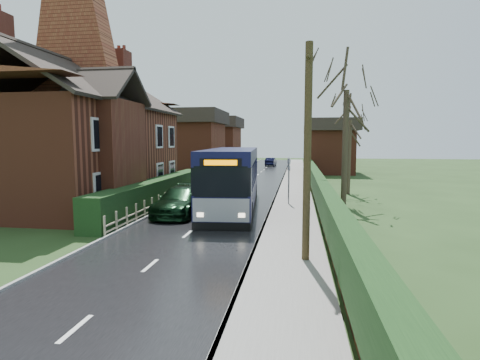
% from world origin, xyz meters
% --- Properties ---
extents(ground, '(140.00, 140.00, 0.00)m').
position_xyz_m(ground, '(0.00, 0.00, 0.00)').
color(ground, '#2C4B20').
rests_on(ground, ground).
extents(road, '(6.00, 100.00, 0.02)m').
position_xyz_m(road, '(0.00, 10.00, 0.01)').
color(road, black).
rests_on(road, ground).
extents(pavement, '(2.50, 100.00, 0.14)m').
position_xyz_m(pavement, '(4.25, 10.00, 0.07)').
color(pavement, slate).
rests_on(pavement, ground).
extents(kerb_right, '(0.12, 100.00, 0.14)m').
position_xyz_m(kerb_right, '(3.05, 10.00, 0.07)').
color(kerb_right, gray).
rests_on(kerb_right, ground).
extents(kerb_left, '(0.12, 100.00, 0.10)m').
position_xyz_m(kerb_left, '(-3.05, 10.00, 0.05)').
color(kerb_left, gray).
rests_on(kerb_left, ground).
extents(front_hedge, '(1.20, 16.00, 1.60)m').
position_xyz_m(front_hedge, '(-3.90, 5.00, 0.80)').
color(front_hedge, black).
rests_on(front_hedge, ground).
extents(picket_fence, '(0.10, 16.00, 0.90)m').
position_xyz_m(picket_fence, '(-3.15, 5.00, 0.45)').
color(picket_fence, tan).
rests_on(picket_fence, ground).
extents(right_wall_hedge, '(0.60, 50.00, 1.80)m').
position_xyz_m(right_wall_hedge, '(5.80, 10.00, 1.02)').
color(right_wall_hedge, brown).
rests_on(right_wall_hedge, ground).
extents(brick_house, '(9.30, 14.60, 10.30)m').
position_xyz_m(brick_house, '(-8.73, 4.78, 4.38)').
color(brick_house, brown).
rests_on(brick_house, ground).
extents(bus, '(3.52, 11.51, 3.44)m').
position_xyz_m(bus, '(0.80, 4.36, 1.71)').
color(bus, black).
rests_on(bus, ground).
extents(car_silver, '(1.64, 3.89, 1.31)m').
position_xyz_m(car_silver, '(-1.50, 10.14, 0.66)').
color(car_silver, '#B4B5B9').
rests_on(car_silver, ground).
extents(car_green, '(2.06, 5.06, 1.47)m').
position_xyz_m(car_green, '(-1.60, 2.15, 0.73)').
color(car_green, black).
rests_on(car_green, ground).
extents(car_distant, '(1.63, 4.03, 1.30)m').
position_xyz_m(car_distant, '(0.38, 41.73, 0.65)').
color(car_distant, black).
rests_on(car_distant, ground).
extents(bus_stop_sign, '(0.21, 0.43, 2.90)m').
position_xyz_m(bus_stop_sign, '(4.00, 5.74, 1.91)').
color(bus_stop_sign, slate).
rests_on(bus_stop_sign, ground).
extents(telegraph_pole, '(0.24, 0.89, 6.87)m').
position_xyz_m(telegraph_pole, '(4.80, -5.00, 3.48)').
color(telegraph_pole, '#302715').
rests_on(telegraph_pole, ground).
extents(tree_right_near, '(4.52, 4.52, 9.77)m').
position_xyz_m(tree_right_near, '(7.26, 6.00, 7.30)').
color(tree_right_near, '#33291E').
rests_on(tree_right_near, ground).
extents(tree_right_far, '(4.00, 4.00, 7.73)m').
position_xyz_m(tree_right_far, '(8.21, 11.37, 5.78)').
color(tree_right_far, '#382C21').
rests_on(tree_right_far, ground).
extents(tree_house_side, '(4.65, 4.65, 10.56)m').
position_xyz_m(tree_house_side, '(-11.33, 18.00, 7.89)').
color(tree_house_side, '#3A2C22').
rests_on(tree_house_side, ground).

